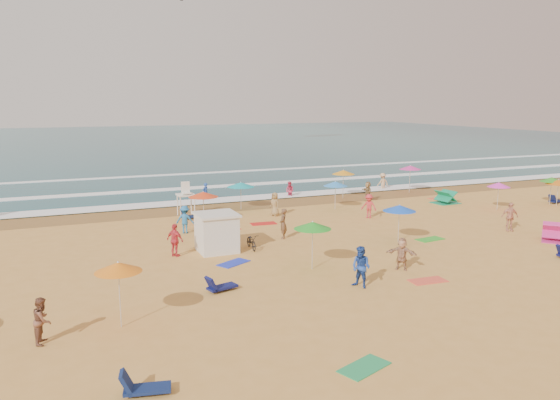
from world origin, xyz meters
name	(u,v)px	position (x,y,z in m)	size (l,w,h in m)	color
ground	(295,245)	(0.00, 0.00, 0.00)	(220.00, 220.00, 0.00)	gold
ocean	(119,143)	(0.00, 84.00, 0.00)	(220.00, 140.00, 0.18)	#0C4756
wet_sand	(229,206)	(0.00, 12.50, 0.01)	(220.00, 220.00, 0.00)	olive
surf_foam	(200,189)	(0.00, 21.32, 0.10)	(200.00, 18.70, 0.05)	white
cabana	(217,233)	(-4.47, 0.51, 1.00)	(2.00, 2.00, 2.00)	silver
cabana_roof	(216,214)	(-4.47, 0.51, 2.06)	(2.20, 2.20, 0.12)	silver
bicycle	(252,241)	(-2.57, 0.21, 0.42)	(0.56, 1.61, 0.85)	black
lifeguard_stand	(186,202)	(-3.89, 10.25, 1.05)	(1.20, 1.20, 2.10)	white
beach_umbrellas	(294,202)	(0.83, 2.09, 2.06)	(50.03, 27.63, 0.79)	blue
loungers	(414,243)	(6.15, -2.81, 0.17)	(52.97, 22.98, 0.34)	#0D1845
towels	(359,255)	(2.23, -3.26, 0.01)	(51.27, 24.39, 0.03)	#AF1539
popup_tents	(493,210)	(15.58, 1.03, 0.60)	(4.21, 14.30, 1.20)	#C82C7D
beachgoers	(266,218)	(-0.22, 4.04, 0.80)	(44.11, 24.74, 2.11)	red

